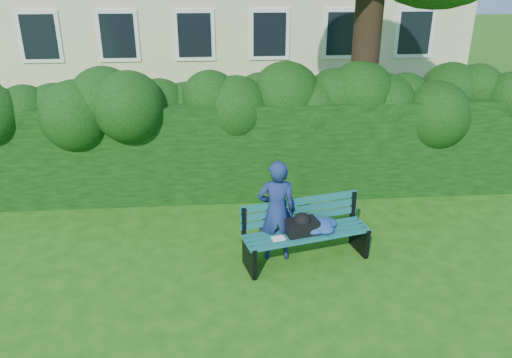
{
  "coord_description": "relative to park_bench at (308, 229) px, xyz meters",
  "views": [
    {
      "loc": [
        -0.58,
        -6.52,
        3.99
      ],
      "look_at": [
        0.0,
        0.6,
        0.95
      ],
      "focal_mm": 35.0,
      "sensor_mm": 36.0,
      "label": 1
    }
  ],
  "objects": [
    {
      "name": "park_bench",
      "position": [
        0.0,
        0.0,
        0.0
      ],
      "size": [
        1.92,
        0.98,
        0.89
      ],
      "rotation": [
        0.0,
        0.0,
        0.24
      ],
      "color": "#105154",
      "rests_on": "ground"
    },
    {
      "name": "man_reading",
      "position": [
        -0.45,
        0.09,
        0.27
      ],
      "size": [
        0.57,
        0.38,
        1.53
      ],
      "primitive_type": "imported",
      "rotation": [
        0.0,
        0.0,
        3.12
      ],
      "color": "navy",
      "rests_on": "ground"
    },
    {
      "name": "hedge",
      "position": [
        -0.68,
        2.45,
        0.4
      ],
      "size": [
        10.0,
        1.0,
        1.8
      ],
      "color": "black",
      "rests_on": "ground"
    },
    {
      "name": "ground",
      "position": [
        -0.68,
        0.25,
        -0.5
      ],
      "size": [
        80.0,
        80.0,
        0.0
      ],
      "primitive_type": "plane",
      "color": "#1C570F",
      "rests_on": "ground"
    }
  ]
}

